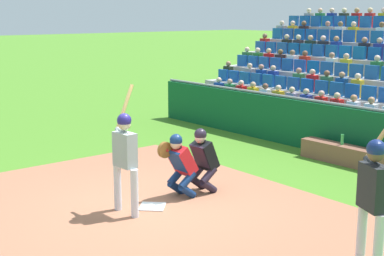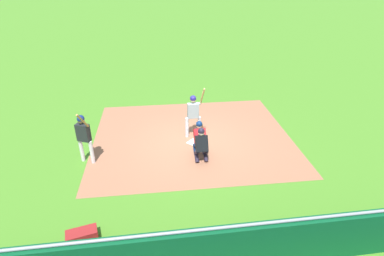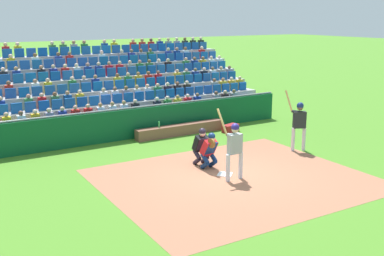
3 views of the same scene
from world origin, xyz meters
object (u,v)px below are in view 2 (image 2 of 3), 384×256
at_px(catcher_crouching, 200,136).
at_px(water_bottle_on_bench, 209,233).
at_px(dugout_bench, 167,247).
at_px(home_plate_marker, 194,142).
at_px(on_deck_batter, 84,134).
at_px(home_plate_umpire, 201,144).
at_px(equipment_duffel_bag, 82,236).
at_px(batter_at_plate, 193,112).

xyz_separation_m(catcher_crouching, water_bottle_on_bench, (-0.49, -4.41, -0.14)).
bearing_deg(dugout_bench, home_plate_marker, 75.01).
height_order(water_bottle_on_bench, on_deck_batter, on_deck_batter).
distance_m(home_plate_umpire, water_bottle_on_bench, 3.88).
bearing_deg(equipment_duffel_bag, catcher_crouching, 33.29).
distance_m(catcher_crouching, home_plate_umpire, 0.56).
distance_m(batter_at_plate, water_bottle_on_bench, 5.68).
relative_size(catcher_crouching, equipment_duffel_bag, 1.67).
bearing_deg(dugout_bench, batter_at_plate, 75.85).
bearing_deg(home_plate_umpire, dugout_bench, -110.63).
bearing_deg(home_plate_marker, on_deck_batter, -168.37).
xyz_separation_m(water_bottle_on_bench, on_deck_batter, (-3.49, 4.32, 0.57)).
xyz_separation_m(catcher_crouching, home_plate_umpire, (-0.03, -0.56, -0.00)).
relative_size(dugout_bench, water_bottle_on_bench, 16.47).
xyz_separation_m(batter_at_plate, catcher_crouching, (0.06, -1.23, -0.39)).
height_order(home_plate_umpire, equipment_duffel_bag, home_plate_umpire).
bearing_deg(water_bottle_on_bench, equipment_duffel_bag, 167.12).
bearing_deg(water_bottle_on_bench, home_plate_umpire, 83.23).
bearing_deg(dugout_bench, catcher_crouching, 71.42).
relative_size(dugout_bench, on_deck_batter, 1.85).
xyz_separation_m(home_plate_marker, on_deck_batter, (-3.87, -0.80, 1.12)).
bearing_deg(dugout_bench, equipment_duffel_bag, 161.76).
distance_m(dugout_bench, water_bottle_on_bench, 1.05).
relative_size(home_plate_umpire, dugout_bench, 0.32).
bearing_deg(home_plate_umpire, catcher_crouching, 86.68).
height_order(water_bottle_on_bench, equipment_duffel_bag, water_bottle_on_bench).
relative_size(home_plate_marker, water_bottle_on_bench, 1.81).
distance_m(batter_at_plate, home_plate_umpire, 1.83).
distance_m(batter_at_plate, equipment_duffel_bag, 6.12).
distance_m(batter_at_plate, catcher_crouching, 1.29).
distance_m(water_bottle_on_bench, equipment_duffel_bag, 3.18).
xyz_separation_m(home_plate_umpire, equipment_duffel_bag, (-3.54, -3.15, -0.54)).
xyz_separation_m(home_plate_marker, dugout_bench, (-1.37, -5.10, 0.20)).
bearing_deg(equipment_duffel_bag, home_plate_marker, 39.14).
distance_m(dugout_bench, equipment_duffel_bag, 2.20).
bearing_deg(on_deck_batter, water_bottle_on_bench, -51.04).
bearing_deg(batter_at_plate, catcher_crouching, -87.22).
distance_m(catcher_crouching, water_bottle_on_bench, 4.44).
bearing_deg(catcher_crouching, batter_at_plate, 92.78).
distance_m(home_plate_umpire, on_deck_batter, 4.00).
bearing_deg(home_plate_umpire, on_deck_batter, 173.24).
height_order(home_plate_umpire, on_deck_batter, on_deck_batter).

